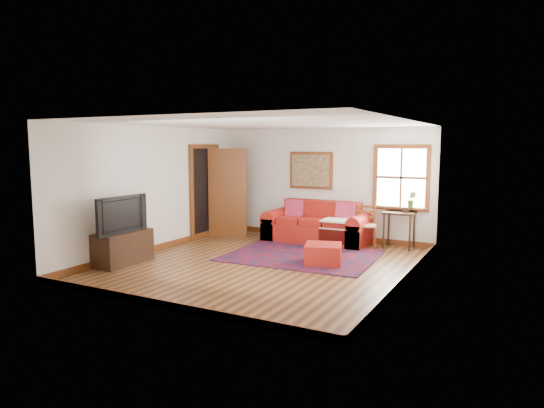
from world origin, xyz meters
The scene contains 13 objects.
ground centered at (0.00, 0.00, 0.00)m, with size 5.50×5.50×0.00m, color #432412.
room_envelope centered at (0.00, 0.02, 1.65)m, with size 5.04×5.54×2.52m.
window centered at (1.78, 2.70, 1.31)m, with size 1.18×0.20×1.38m.
doorway centered at (-2.21, 1.78, 1.07)m, with size 0.89×1.08×2.14m.
framed_artwork centered at (-0.30, 2.71, 1.55)m, with size 1.05×0.07×0.85m.
persian_rug centered at (0.32, 0.89, 0.01)m, with size 2.78×2.23×0.02m, color maroon.
red_leather_sofa centered at (0.04, 2.31, 0.30)m, with size 2.29×0.95×0.90m.
red_ottoman centered at (0.92, 0.49, 0.18)m, with size 0.63×0.63×0.36m, color #A21C14.
side_table centered at (1.79, 2.49, 0.63)m, with size 0.63×0.47×0.76m.
ladder_back_chair centered at (1.15, 2.26, 0.51)m, with size 0.55×0.53×0.94m.
media_cabinet centered at (-2.24, -1.20, 0.30)m, with size 0.49×1.08×0.59m, color black.
television centered at (-2.22, -1.32, 0.92)m, with size 1.14×0.15×0.66m, color black.
candle_hurricane centered at (-2.19, -0.75, 0.68)m, with size 0.12×0.12×0.18m.
Camera 1 is at (4.12, -7.46, 2.13)m, focal length 32.00 mm.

